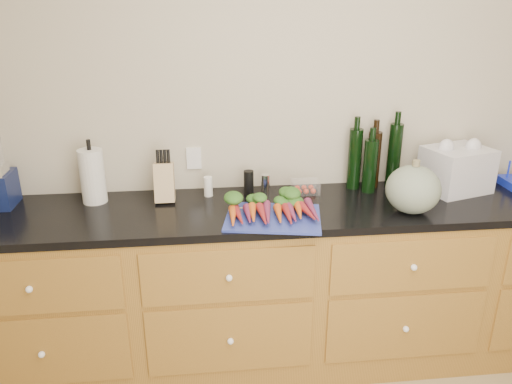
{
  "coord_description": "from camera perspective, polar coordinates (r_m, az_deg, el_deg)",
  "views": [
    {
      "loc": [
        -0.55,
        -1.05,
        1.94
      ],
      "look_at": [
        -0.3,
        1.2,
        1.06
      ],
      "focal_mm": 35.0,
      "sensor_mm": 36.0,
      "label": 1
    }
  ],
  "objects": [
    {
      "name": "tomato_box",
      "position": [
        2.75,
        5.65,
        0.6
      ],
      "size": [
        0.15,
        0.12,
        0.07
      ],
      "primitive_type": "cube",
      "color": "white",
      "rests_on": "countertop"
    },
    {
      "name": "squash",
      "position": [
        2.58,
        17.51,
        0.29
      ],
      "size": [
        0.27,
        0.27,
        0.24
      ],
      "primitive_type": "ellipsoid",
      "color": "#5C6B59",
      "rests_on": "countertop"
    },
    {
      "name": "carrots",
      "position": [
        2.45,
        1.83,
        -1.88
      ],
      "size": [
        0.43,
        0.32,
        0.06
      ],
      "color": "#D15818",
      "rests_on": "cutting_board"
    },
    {
      "name": "wall_back",
      "position": [
        2.8,
        5.18,
        7.96
      ],
      "size": [
        4.1,
        0.05,
        2.6
      ],
      "primitive_type": "cube",
      "color": "#BAB19A",
      "rests_on": "ground"
    },
    {
      "name": "paper_towel",
      "position": [
        2.71,
        -18.18,
        1.73
      ],
      "size": [
        0.13,
        0.13,
        0.28
      ],
      "primitive_type": "cylinder",
      "color": "silver",
      "rests_on": "countertop"
    },
    {
      "name": "grocery_bag",
      "position": [
        2.96,
        21.92,
        2.41
      ],
      "size": [
        0.39,
        0.35,
        0.24
      ],
      "primitive_type": null,
      "rotation": [
        0.0,
        0.0,
        0.29
      ],
      "color": "white",
      "rests_on": "countertop"
    },
    {
      "name": "grinder_salt",
      "position": [
        2.7,
        -5.49,
        0.63
      ],
      "size": [
        0.05,
        0.05,
        0.11
      ],
      "primitive_type": "cylinder",
      "color": "white",
      "rests_on": "countertop"
    },
    {
      "name": "cutting_board",
      "position": [
        2.43,
        1.96,
        -2.95
      ],
      "size": [
        0.51,
        0.42,
        0.01
      ],
      "primitive_type": "cube",
      "rotation": [
        0.0,
        0.0,
        -0.19
      ],
      "color": "navy",
      "rests_on": "countertop"
    },
    {
      "name": "countertop",
      "position": [
        2.62,
        6.27,
        -1.81
      ],
      "size": [
        3.64,
        0.62,
        0.04
      ],
      "primitive_type": "cube",
      "color": "black",
      "rests_on": "cabinets"
    },
    {
      "name": "bottles",
      "position": [
        2.85,
        13.28,
        3.61
      ],
      "size": [
        0.3,
        0.15,
        0.36
      ],
      "color": "black",
      "rests_on": "countertop"
    },
    {
      "name": "cabinets",
      "position": [
        2.83,
        5.91,
        -10.62
      ],
      "size": [
        3.6,
        0.64,
        0.9
      ],
      "color": "brown",
      "rests_on": "ground"
    },
    {
      "name": "knife_block",
      "position": [
        2.66,
        -10.42,
        1.1
      ],
      "size": [
        0.1,
        0.1,
        0.2
      ],
      "primitive_type": "cube",
      "color": "tan",
      "rests_on": "countertop"
    },
    {
      "name": "grinder_pepper",
      "position": [
        2.71,
        -0.84,
        1.08
      ],
      "size": [
        0.05,
        0.05,
        0.13
      ],
      "primitive_type": "cylinder",
      "color": "black",
      "rests_on": "countertop"
    },
    {
      "name": "canister_chrome",
      "position": [
        2.72,
        1.07,
        0.9
      ],
      "size": [
        0.05,
        0.05,
        0.11
      ],
      "primitive_type": "cylinder",
      "color": "white",
      "rests_on": "countertop"
    }
  ]
}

